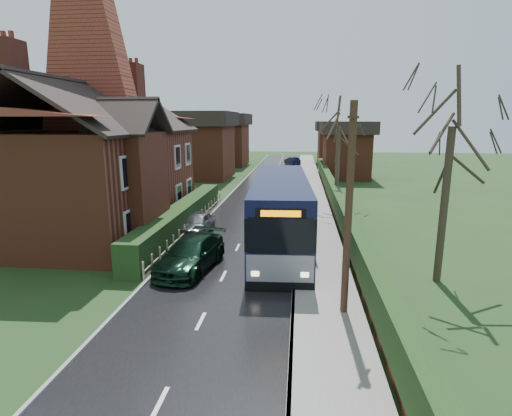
# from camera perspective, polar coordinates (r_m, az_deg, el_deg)

# --- Properties ---
(ground) EXTENTS (140.00, 140.00, 0.00)m
(ground) POSITION_cam_1_polar(r_m,az_deg,el_deg) (19.36, -3.56, -7.51)
(ground) COLOR #25401B
(ground) RESTS_ON ground
(road) EXTENTS (6.00, 100.00, 0.02)m
(road) POSITION_cam_1_polar(r_m,az_deg,el_deg) (28.87, -0.19, -0.79)
(road) COLOR black
(road) RESTS_ON ground
(pavement) EXTENTS (2.50, 100.00, 0.14)m
(pavement) POSITION_cam_1_polar(r_m,az_deg,el_deg) (28.70, 8.27, -0.87)
(pavement) COLOR slate
(pavement) RESTS_ON ground
(kerb_right) EXTENTS (0.12, 100.00, 0.14)m
(kerb_right) POSITION_cam_1_polar(r_m,az_deg,el_deg) (28.68, 5.87, -0.82)
(kerb_right) COLOR gray
(kerb_right) RESTS_ON ground
(kerb_left) EXTENTS (0.12, 100.00, 0.10)m
(kerb_left) POSITION_cam_1_polar(r_m,az_deg,el_deg) (29.35, -6.12, -0.56)
(kerb_left) COLOR gray
(kerb_left) RESTS_ON ground
(front_hedge) EXTENTS (1.20, 16.00, 1.60)m
(front_hedge) POSITION_cam_1_polar(r_m,az_deg,el_deg) (24.69, -10.56, -1.38)
(front_hedge) COLOR black
(front_hedge) RESTS_ON ground
(picket_fence) EXTENTS (0.10, 16.00, 0.90)m
(picket_fence) POSITION_cam_1_polar(r_m,az_deg,el_deg) (24.57, -8.85, -2.23)
(picket_fence) COLOR gray
(picket_fence) RESTS_ON ground
(right_wall_hedge) EXTENTS (0.60, 50.00, 1.80)m
(right_wall_hedge) POSITION_cam_1_polar(r_m,az_deg,el_deg) (28.60, 11.43, 0.91)
(right_wall_hedge) COLOR brown
(right_wall_hedge) RESTS_ON ground
(brick_house) EXTENTS (9.30, 14.60, 10.30)m
(brick_house) POSITION_cam_1_polar(r_m,az_deg,el_deg) (25.74, -21.45, 6.61)
(brick_house) COLOR brown
(brick_house) RESTS_ON ground
(bus) EXTENTS (3.37, 12.21, 3.67)m
(bus) POSITION_cam_1_polar(r_m,az_deg,el_deg) (21.09, 3.48, -0.69)
(bus) COLOR black
(bus) RESTS_ON ground
(car_silver) EXTENTS (1.70, 3.76, 1.25)m
(car_silver) POSITION_cam_1_polar(r_m,az_deg,el_deg) (24.00, -8.34, -2.13)
(car_silver) COLOR #9E9EA2
(car_silver) RESTS_ON ground
(car_green) EXTENTS (2.66, 5.08, 1.40)m
(car_green) POSITION_cam_1_polar(r_m,az_deg,el_deg) (18.29, -9.26, -6.53)
(car_green) COLOR black
(car_green) RESTS_ON ground
(car_distant) EXTENTS (2.67, 3.82, 1.19)m
(car_distant) POSITION_cam_1_polar(r_m,az_deg,el_deg) (61.31, 5.20, 6.71)
(car_distant) COLOR black
(car_distant) RESTS_ON ground
(bus_stop_sign) EXTENTS (0.10, 0.38, 2.52)m
(bus_stop_sign) POSITION_cam_1_polar(r_m,az_deg,el_deg) (19.07, 8.56, -2.71)
(bus_stop_sign) COLOR slate
(bus_stop_sign) RESTS_ON ground
(telegraph_pole) EXTENTS (0.46, 0.87, 7.20)m
(telegraph_pole) POSITION_cam_1_polar(r_m,az_deg,el_deg) (13.40, 13.08, -0.60)
(telegraph_pole) COLOR #312116
(telegraph_pole) RESTS_ON ground
(tree_right_near) EXTENTS (4.21, 4.21, 9.09)m
(tree_right_near) POSITION_cam_1_polar(r_m,az_deg,el_deg) (17.45, 26.38, 11.83)
(tree_right_near) COLOR #32281D
(tree_right_near) RESTS_ON ground
(tree_right_far) EXTENTS (4.57, 4.57, 8.83)m
(tree_right_far) POSITION_cam_1_polar(r_m,az_deg,el_deg) (30.77, 11.82, 12.14)
(tree_right_far) COLOR #3A2D22
(tree_right_far) RESTS_ON ground
(tree_house_side) EXTENTS (4.01, 4.01, 9.12)m
(tree_house_side) POSITION_cam_1_polar(r_m,az_deg,el_deg) (34.69, -20.67, 11.97)
(tree_house_side) COLOR #362820
(tree_house_side) RESTS_ON ground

